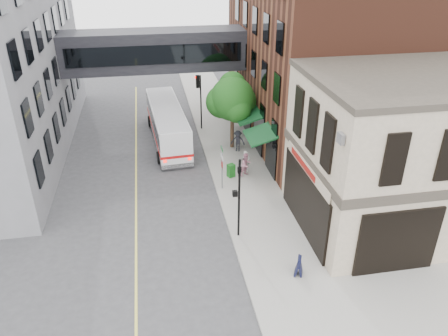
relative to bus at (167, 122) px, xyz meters
name	(u,v)px	position (x,y,z in m)	size (l,w,h in m)	color
ground	(239,262)	(2.47, -15.29, -1.55)	(120.00, 120.00, 0.00)	#38383A
sidewalk_main	(227,142)	(4.47, -1.29, -1.47)	(4.00, 60.00, 0.15)	gray
corner_building	(400,154)	(11.45, -13.29, 2.66)	(10.19, 8.12, 8.45)	tan
brick_building	(329,46)	(12.45, -0.29, 5.44)	(13.76, 18.00, 14.00)	#4D2518
skyway_bridge	(154,50)	(-0.53, 2.71, 4.95)	(14.00, 3.18, 3.00)	black
traffic_signal_near	(239,189)	(2.84, -13.29, 1.43)	(0.44, 0.22, 4.60)	black
traffic_signal_far	(199,91)	(2.73, 1.71, 1.79)	(0.53, 0.28, 4.50)	black
street_sign_pole	(222,163)	(2.87, -8.29, 0.38)	(0.08, 0.75, 3.00)	gray
street_tree	(232,98)	(4.67, -2.07, 2.36)	(3.80, 3.20, 5.60)	#382619
lane_marking	(136,175)	(-2.53, -5.29, -1.54)	(0.12, 40.00, 0.01)	#D8CC4C
bus	(167,122)	(0.00, 0.00, 0.00)	(3.01, 10.40, 2.76)	white
pedestrian_a	(246,161)	(4.82, -6.34, -0.65)	(0.55, 0.36, 1.50)	white
pedestrian_b	(246,164)	(4.72, -6.88, -0.59)	(0.78, 0.61, 1.61)	#C07C91
pedestrian_c	(238,141)	(4.95, -3.10, -0.58)	(1.05, 0.61, 1.63)	black
newspaper_box	(231,170)	(3.71, -6.88, -0.95)	(0.45, 0.40, 0.89)	#145817
sandwich_board	(299,266)	(5.02, -16.79, -0.92)	(0.34, 0.53, 0.95)	black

